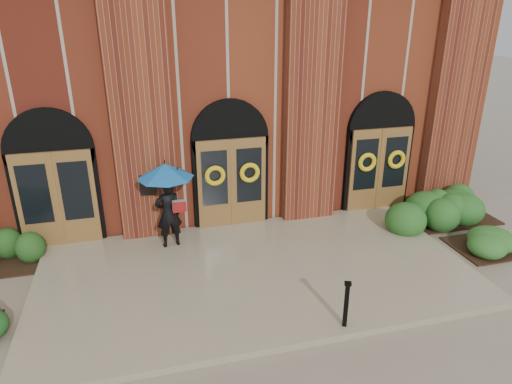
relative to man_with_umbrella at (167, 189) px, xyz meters
name	(u,v)px	position (x,y,z in m)	size (l,w,h in m)	color
ground	(257,279)	(1.81, -1.90, -1.71)	(90.00, 90.00, 0.00)	gray
landing	(256,273)	(1.81, -1.75, -1.63)	(10.00, 5.30, 0.15)	gray
church_building	(197,76)	(1.81, 6.89, 1.79)	(16.20, 12.53, 7.00)	maroon
man_with_umbrella	(167,189)	(0.00, 0.00, 0.00)	(1.62, 1.62, 2.23)	black
metal_post	(346,303)	(2.96, -4.14, -1.05)	(0.17, 0.17, 0.97)	black
hedge_wall_right	(434,207)	(7.67, -0.20, -1.27)	(3.43, 1.37, 0.88)	#24541D
hedge_front_right	(487,239)	(8.00, -2.01, -1.44)	(1.54, 1.32, 0.54)	#2A5F22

